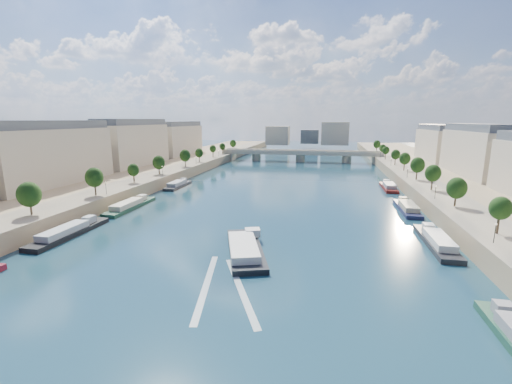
% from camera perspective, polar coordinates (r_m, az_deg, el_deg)
% --- Properties ---
extents(ground, '(700.00, 700.00, 0.00)m').
position_cam_1_polar(ground, '(133.26, 3.33, -0.79)').
color(ground, '#0D283B').
rests_on(ground, ground).
extents(quay_left, '(44.00, 520.00, 5.00)m').
position_cam_1_polar(quay_left, '(159.86, -23.11, 1.32)').
color(quay_left, '#9E8460').
rests_on(quay_left, ground).
extents(quay_right, '(44.00, 520.00, 5.00)m').
position_cam_1_polar(quay_right, '(141.58, 33.53, -1.00)').
color(quay_right, '#9E8460').
rests_on(quay_right, ground).
extents(pave_left, '(14.00, 520.00, 0.10)m').
position_cam_1_polar(pave_left, '(151.38, -18.52, 2.10)').
color(pave_left, gray).
rests_on(pave_left, quay_left).
extents(pave_right, '(14.00, 520.00, 0.10)m').
position_cam_1_polar(pave_right, '(136.21, 27.79, 0.28)').
color(pave_right, gray).
rests_on(pave_right, quay_right).
extents(trees_left, '(4.80, 268.80, 8.26)m').
position_cam_1_polar(trees_left, '(151.32, -17.62, 4.23)').
color(trees_left, '#382B1E').
rests_on(trees_left, ground).
extents(trees_right, '(4.80, 268.80, 8.26)m').
position_cam_1_polar(trees_right, '(144.37, 26.19, 3.21)').
color(trees_right, '#382B1E').
rests_on(trees_right, ground).
extents(lamps_left, '(0.36, 200.36, 4.28)m').
position_cam_1_polar(lamps_left, '(140.20, -19.04, 2.45)').
color(lamps_left, black).
rests_on(lamps_left, ground).
extents(lamps_right, '(0.36, 200.36, 4.28)m').
position_cam_1_polar(lamps_right, '(139.35, 25.58, 1.87)').
color(lamps_right, black).
rests_on(lamps_right, ground).
extents(buildings_left, '(16.00, 226.00, 23.20)m').
position_cam_1_polar(buildings_left, '(175.40, -24.76, 6.66)').
color(buildings_left, '#C1B094').
rests_on(buildings_left, ground).
extents(skyline, '(79.00, 42.00, 22.00)m').
position_cam_1_polar(skyline, '(348.75, 9.37, 9.41)').
color(skyline, '#C1B094').
rests_on(skyline, ground).
extents(bridge, '(112.00, 12.00, 8.15)m').
position_cam_1_polar(bridge, '(246.63, 7.41, 6.23)').
color(bridge, '#C1B79E').
rests_on(bridge, ground).
extents(tour_barge, '(14.85, 26.21, 3.60)m').
position_cam_1_polar(tour_barge, '(78.35, -1.84, -9.37)').
color(tour_barge, black).
rests_on(tour_barge, ground).
extents(wake, '(15.73, 25.71, 0.04)m').
position_cam_1_polar(wake, '(64.08, -5.49, -15.40)').
color(wake, silver).
rests_on(wake, ground).
extents(moored_barges_left, '(5.00, 152.98, 3.60)m').
position_cam_1_polar(moored_barges_left, '(99.38, -29.66, -6.36)').
color(moored_barges_left, '#1B253C').
rests_on(moored_barges_left, ground).
extents(moored_barges_right, '(5.00, 159.42, 3.60)m').
position_cam_1_polar(moored_barges_right, '(92.46, 28.02, -7.49)').
color(moored_barges_right, black).
rests_on(moored_barges_right, ground).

